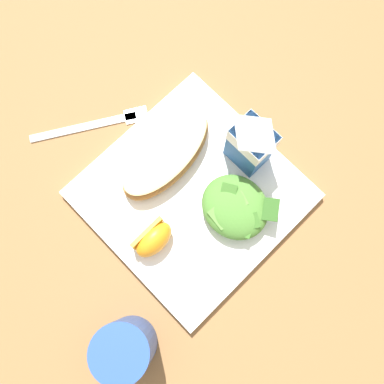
{
  "coord_description": "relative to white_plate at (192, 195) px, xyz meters",
  "views": [
    {
      "loc": [
        0.1,
        -0.09,
        0.61
      ],
      "look_at": [
        0.0,
        0.0,
        0.03
      ],
      "focal_mm": 38.71,
      "sensor_mm": 36.0,
      "label": 1
    }
  ],
  "objects": [
    {
      "name": "ground",
      "position": [
        0.0,
        0.0,
        -0.01
      ],
      "size": [
        3.0,
        3.0,
        0.0
      ],
      "primitive_type": "plane",
      "color": "olive"
    },
    {
      "name": "white_plate",
      "position": [
        0.0,
        0.0,
        0.0
      ],
      "size": [
        0.28,
        0.28,
        0.02
      ],
      "primitive_type": "cube",
      "color": "white",
      "rests_on": "ground"
    },
    {
      "name": "cheesy_pizza_bread",
      "position": [
        -0.07,
        0.01,
        0.03
      ],
      "size": [
        0.09,
        0.18,
        0.04
      ],
      "color": "#A87038",
      "rests_on": "white_plate"
    },
    {
      "name": "green_salad_pile",
      "position": [
        0.06,
        0.03,
        0.03
      ],
      "size": [
        0.11,
        0.09,
        0.04
      ],
      "color": "#4C8433",
      "rests_on": "white_plate"
    },
    {
      "name": "milk_carton",
      "position": [
        0.02,
        0.1,
        0.07
      ],
      "size": [
        0.06,
        0.04,
        0.11
      ],
      "color": "#23569E",
      "rests_on": "white_plate"
    },
    {
      "name": "orange_wedge_front",
      "position": [
        0.01,
        -0.09,
        0.03
      ],
      "size": [
        0.04,
        0.06,
        0.04
      ],
      "color": "orange",
      "rests_on": "white_plate"
    },
    {
      "name": "metal_fork",
      "position": [
        -0.19,
        -0.02,
        -0.01
      ],
      "size": [
        0.11,
        0.17,
        0.01
      ],
      "color": "silver",
      "rests_on": "ground"
    },
    {
      "name": "drinking_blue_cup",
      "position": [
        0.09,
        -0.21,
        0.05
      ],
      "size": [
        0.07,
        0.07,
        0.11
      ],
      "primitive_type": "cylinder",
      "color": "#284CA3",
      "rests_on": "ground"
    }
  ]
}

